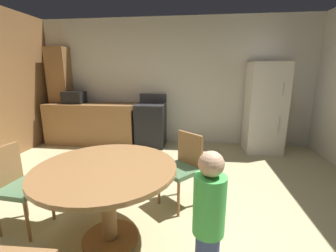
{
  "coord_description": "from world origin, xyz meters",
  "views": [
    {
      "loc": [
        0.5,
        -1.99,
        1.58
      ],
      "look_at": [
        0.12,
        1.09,
        0.83
      ],
      "focal_mm": 24.24,
      "sensor_mm": 36.0,
      "label": 1
    }
  ],
  "objects_px": {
    "microwave": "(74,97)",
    "dining_table": "(107,182)",
    "chair_west": "(16,183)",
    "refrigerator": "(265,108)",
    "chair_northeast": "(183,164)",
    "person_child": "(208,222)",
    "oven_range": "(151,125)"
  },
  "relations": [
    {
      "from": "microwave",
      "to": "dining_table",
      "type": "height_order",
      "value": "microwave"
    },
    {
      "from": "microwave",
      "to": "person_child",
      "type": "distance_m",
      "value": 4.34
    },
    {
      "from": "oven_range",
      "to": "refrigerator",
      "type": "relative_size",
      "value": 0.62
    },
    {
      "from": "chair_west",
      "to": "person_child",
      "type": "height_order",
      "value": "person_child"
    },
    {
      "from": "refrigerator",
      "to": "person_child",
      "type": "height_order",
      "value": "refrigerator"
    },
    {
      "from": "microwave",
      "to": "dining_table",
      "type": "distance_m",
      "value": 3.47
    },
    {
      "from": "chair_northeast",
      "to": "person_child",
      "type": "bearing_deg",
      "value": 53.38
    },
    {
      "from": "dining_table",
      "to": "chair_west",
      "type": "height_order",
      "value": "chair_west"
    },
    {
      "from": "microwave",
      "to": "chair_west",
      "type": "relative_size",
      "value": 0.51
    },
    {
      "from": "chair_west",
      "to": "chair_northeast",
      "type": "bearing_deg",
      "value": 26.29
    },
    {
      "from": "refrigerator",
      "to": "chair_west",
      "type": "relative_size",
      "value": 2.02
    },
    {
      "from": "oven_range",
      "to": "dining_table",
      "type": "xyz_separation_m",
      "value": [
        0.17,
        -2.89,
        0.14
      ]
    },
    {
      "from": "oven_range",
      "to": "chair_northeast",
      "type": "bearing_deg",
      "value": -69.14
    },
    {
      "from": "refrigerator",
      "to": "chair_west",
      "type": "distance_m",
      "value": 4.18
    },
    {
      "from": "chair_west",
      "to": "chair_northeast",
      "type": "relative_size",
      "value": 1.0
    },
    {
      "from": "oven_range",
      "to": "person_child",
      "type": "relative_size",
      "value": 1.01
    },
    {
      "from": "dining_table",
      "to": "chair_west",
      "type": "relative_size",
      "value": 1.45
    },
    {
      "from": "refrigerator",
      "to": "chair_northeast",
      "type": "xyz_separation_m",
      "value": [
        -1.48,
        -2.11,
        -0.38
      ]
    },
    {
      "from": "chair_northeast",
      "to": "person_child",
      "type": "distance_m",
      "value": 1.18
    },
    {
      "from": "dining_table",
      "to": "microwave",
      "type": "bearing_deg",
      "value": 123.04
    },
    {
      "from": "oven_range",
      "to": "dining_table",
      "type": "distance_m",
      "value": 2.9
    },
    {
      "from": "refrigerator",
      "to": "person_child",
      "type": "relative_size",
      "value": 1.61
    },
    {
      "from": "chair_northeast",
      "to": "chair_west",
      "type": "bearing_deg",
      "value": -26.29
    },
    {
      "from": "microwave",
      "to": "chair_northeast",
      "type": "xyz_separation_m",
      "value": [
        2.53,
        -2.16,
        -0.53
      ]
    },
    {
      "from": "oven_range",
      "to": "refrigerator",
      "type": "distance_m",
      "value": 2.34
    },
    {
      "from": "microwave",
      "to": "chair_west",
      "type": "xyz_separation_m",
      "value": [
        0.9,
        -2.82,
        -0.53
      ]
    },
    {
      "from": "person_child",
      "to": "dining_table",
      "type": "bearing_deg",
      "value": -0.0
    },
    {
      "from": "chair_northeast",
      "to": "refrigerator",
      "type": "bearing_deg",
      "value": -173.53
    },
    {
      "from": "chair_northeast",
      "to": "person_child",
      "type": "height_order",
      "value": "person_child"
    },
    {
      "from": "dining_table",
      "to": "person_child",
      "type": "distance_m",
      "value": 0.98
    },
    {
      "from": "refrigerator",
      "to": "chair_northeast",
      "type": "relative_size",
      "value": 2.02
    },
    {
      "from": "microwave",
      "to": "chair_west",
      "type": "height_order",
      "value": "microwave"
    }
  ]
}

